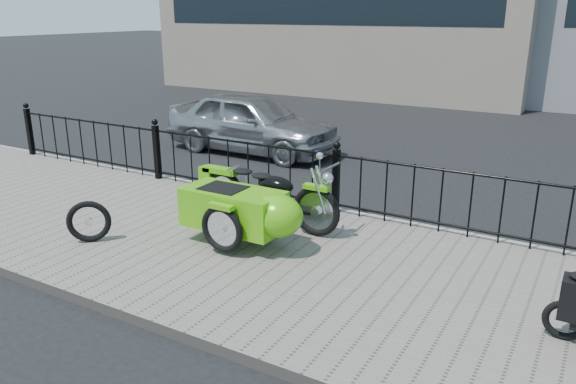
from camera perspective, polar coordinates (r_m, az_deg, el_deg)
The scene contains 7 objects.
ground at distance 7.40m, azimuth 0.41°, elevation -5.89°, with size 120.00×120.00×0.00m, color black.
sidewalk at distance 6.98m, azimuth -1.64°, elevation -6.88°, with size 30.00×3.80×0.12m, color slate.
curb at distance 8.57m, azimuth 5.20°, elevation -2.12°, with size 30.00×0.10×0.12m, color gray.
iron_fence at distance 8.28m, azimuth 4.89°, elevation 1.02°, with size 14.11×0.11×1.08m.
motorcycle_sidecar at distance 7.19m, azimuth -3.76°, elevation -1.57°, with size 2.28×1.48×0.98m.
spare_tire at distance 7.68m, azimuth -19.57°, elevation -2.85°, with size 0.56×0.56×0.08m, color black.
sedan_car at distance 12.34m, azimuth -3.69°, elevation 7.08°, with size 1.56×3.89×1.32m, color #A1A3A8.
Camera 1 is at (3.35, -5.87, 3.00)m, focal length 35.00 mm.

